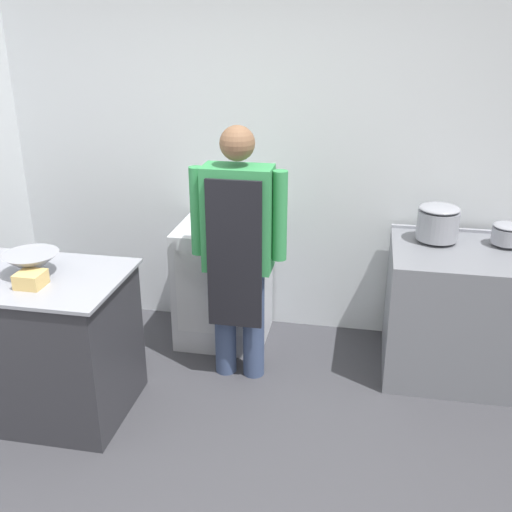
# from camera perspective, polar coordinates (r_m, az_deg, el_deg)

# --- Properties ---
(ground_plane) EXTENTS (14.00, 14.00, 0.00)m
(ground_plane) POSITION_cam_1_polar(r_m,az_deg,el_deg) (3.18, -5.25, -22.94)
(ground_plane) COLOR #38383D
(wall_back) EXTENTS (8.00, 0.05, 2.70)m
(wall_back) POSITION_cam_1_polar(r_m,az_deg,el_deg) (4.31, 1.50, 10.01)
(wall_back) COLOR silver
(wall_back) RESTS_ON ground_plane
(prep_counter) EXTENTS (1.28, 0.73, 0.88)m
(prep_counter) POSITION_cam_1_polar(r_m,az_deg,el_deg) (3.85, -21.23, -7.62)
(prep_counter) COLOR #2D2D33
(prep_counter) RESTS_ON ground_plane
(stove) EXTENTS (1.02, 0.78, 0.88)m
(stove) POSITION_cam_1_polar(r_m,az_deg,el_deg) (4.17, 19.41, -5.09)
(stove) COLOR slate
(stove) RESTS_ON ground_plane
(fridge_unit) EXTENTS (0.63, 0.56, 0.87)m
(fridge_unit) POSITION_cam_1_polar(r_m,az_deg,el_deg) (4.34, -3.11, -2.63)
(fridge_unit) COLOR silver
(fridge_unit) RESTS_ON ground_plane
(person_cook) EXTENTS (0.60, 0.24, 1.66)m
(person_cook) POSITION_cam_1_polar(r_m,az_deg,el_deg) (3.70, -1.71, 1.24)
(person_cook) COLOR #38476B
(person_cook) RESTS_ON ground_plane
(mixing_bowl) EXTENTS (0.31, 0.31, 0.13)m
(mixing_bowl) POSITION_cam_1_polar(r_m,az_deg,el_deg) (3.60, -20.55, -0.70)
(mixing_bowl) COLOR gray
(mixing_bowl) RESTS_ON prep_counter
(plastic_tub) EXTENTS (0.14, 0.14, 0.08)m
(plastic_tub) POSITION_cam_1_polar(r_m,az_deg,el_deg) (3.45, -20.66, -2.10)
(plastic_tub) COLOR #D8B266
(plastic_tub) RESTS_ON prep_counter
(stock_pot) EXTENTS (0.27, 0.27, 0.23)m
(stock_pot) POSITION_cam_1_polar(r_m,az_deg,el_deg) (4.05, 16.95, 3.13)
(stock_pot) COLOR gray
(stock_pot) RESTS_ON stove
(sauce_pot) EXTENTS (0.20, 0.20, 0.13)m
(sauce_pot) POSITION_cam_1_polar(r_m,az_deg,el_deg) (4.14, 22.85, 2.02)
(sauce_pot) COLOR gray
(sauce_pot) RESTS_ON stove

